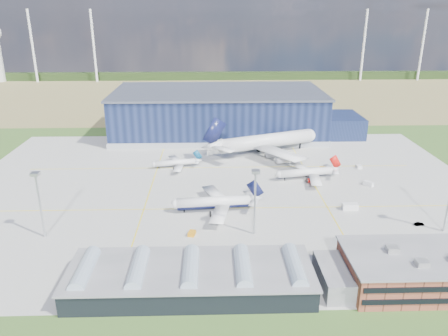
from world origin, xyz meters
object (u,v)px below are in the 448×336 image
at_px(airliner_red, 306,168).
at_px(gse_van_b, 368,184).
at_px(airliner_navy, 214,197).
at_px(car_a, 290,261).
at_px(hangar, 223,114).
at_px(airliner_regional, 175,160).
at_px(car_b, 419,224).
at_px(light_mast_west, 38,194).
at_px(gse_tug_c, 321,169).
at_px(gse_tug_a, 118,259).
at_px(light_mast_center, 255,192).
at_px(gse_tug_b, 192,233).
at_px(airliner_widebody, 267,134).
at_px(gse_van_c, 265,256).
at_px(gse_cart_a, 359,167).
at_px(ops_building, 429,270).
at_px(gse_van_a, 350,207).

distance_m(airliner_red, gse_van_b, 27.01).
xyz_separation_m(airliner_navy, car_a, (22.59, -36.00, -5.23)).
relative_size(hangar, gse_van_b, 33.82).
xyz_separation_m(airliner_regional, car_b, (90.06, -61.02, -3.45)).
bearing_deg(light_mast_west, gse_tug_c, 29.13).
distance_m(light_mast_west, airliner_red, 109.69).
distance_m(gse_tug_a, car_b, 103.07).
bearing_deg(light_mast_center, gse_tug_c, 58.04).
xyz_separation_m(gse_tug_a, gse_tug_b, (21.53, 15.56, -0.10)).
xyz_separation_m(airliner_widebody, car_b, (44.26, -80.77, -10.17)).
bearing_deg(gse_van_c, gse_cart_a, -48.37).
relative_size(airliner_widebody, gse_tug_b, 20.29).
bearing_deg(gse_tug_b, airliner_regional, 112.06).
relative_size(ops_building, gse_van_b, 10.73).
xyz_separation_m(gse_tug_b, gse_van_c, (22.89, -15.56, 0.56)).
distance_m(airliner_red, gse_tug_a, 95.66).
bearing_deg(gse_van_b, ops_building, -136.25).
bearing_deg(gse_van_a, gse_tug_c, 1.93).
bearing_deg(airliner_regional, gse_tug_c, 164.99).
distance_m(airliner_navy, gse_cart_a, 82.37).
bearing_deg(airliner_regional, gse_van_c, 101.84).
xyz_separation_m(gse_tug_a, car_b, (101.07, 20.23, -0.23)).
distance_m(light_mast_center, gse_van_a, 44.15).
xyz_separation_m(airliner_navy, airliner_widebody, (27.76, 67.00, 4.93)).
height_order(hangar, airliner_regional, hangar).
relative_size(light_mast_center, airliner_regional, 0.93).
height_order(gse_tug_a, gse_van_a, gse_van_a).
xyz_separation_m(light_mast_center, airliner_red, (27.60, 48.96, -10.37)).
xyz_separation_m(gse_tug_b, car_a, (30.10, -17.56, -0.13)).
height_order(airliner_widebody, gse_van_a, airliner_widebody).
relative_size(gse_cart_a, gse_tug_c, 1.08).
height_order(airliner_red, gse_tug_b, airliner_red).
bearing_deg(gse_van_b, car_a, -166.68).
height_order(gse_tug_c, car_b, gse_tug_c).
distance_m(gse_tug_a, gse_cart_a, 125.67).
xyz_separation_m(gse_van_a, car_a, (-28.84, -35.52, -0.70)).
bearing_deg(car_a, gse_van_a, -46.47).
distance_m(airliner_navy, car_a, 42.82).
bearing_deg(gse_tug_b, gse_van_a, 29.91).
bearing_deg(airliner_red, hangar, -75.21).
bearing_deg(car_a, ops_building, -115.90).
bearing_deg(airliner_regional, car_a, 105.50).
bearing_deg(gse_cart_a, light_mast_west, -155.28).
relative_size(gse_van_a, car_a, 1.74).
bearing_deg(gse_tug_c, airliner_red, -112.84).
distance_m(airliner_widebody, airliner_regional, 50.33).
height_order(ops_building, gse_van_b, ops_building).
relative_size(ops_building, airliner_widebody, 0.70).
xyz_separation_m(ops_building, car_b, (13.56, 34.23, -4.22)).
bearing_deg(hangar, gse_van_a, -67.17).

